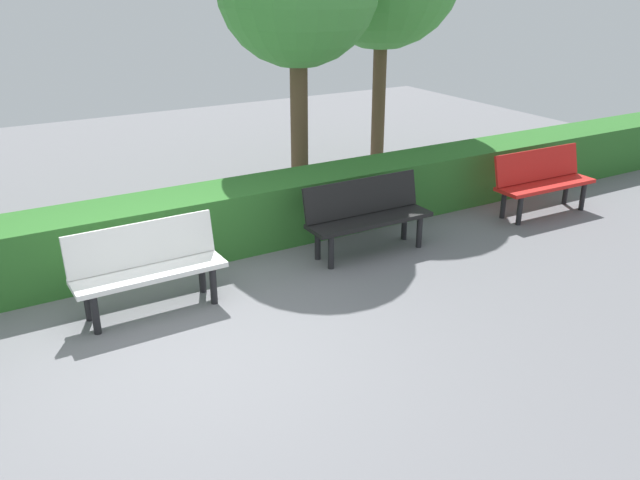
# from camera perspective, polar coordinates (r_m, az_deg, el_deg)

# --- Properties ---
(ground_plane) EXTENTS (20.98, 20.98, 0.00)m
(ground_plane) POSITION_cam_1_polar(r_m,az_deg,el_deg) (6.09, -11.32, -9.15)
(ground_plane) COLOR slate
(bench_red) EXTENTS (1.50, 0.51, 0.86)m
(bench_red) POSITION_cam_1_polar(r_m,az_deg,el_deg) (9.57, 18.48, 4.99)
(bench_red) COLOR red
(bench_red) RESTS_ON ground_plane
(bench_black) EXTENTS (1.54, 0.48, 0.86)m
(bench_black) POSITION_cam_1_polar(r_m,az_deg,el_deg) (7.80, 4.01, 2.33)
(bench_black) COLOR black
(bench_black) RESTS_ON ground_plane
(bench_white) EXTENTS (1.46, 0.48, 0.86)m
(bench_white) POSITION_cam_1_polar(r_m,az_deg,el_deg) (6.65, -14.61, -2.01)
(bench_white) COLOR white
(bench_white) RESTS_ON ground_plane
(hedge_row) EXTENTS (16.98, 0.77, 0.75)m
(hedge_row) POSITION_cam_1_polar(r_m,az_deg,el_deg) (7.97, -8.06, 1.80)
(hedge_row) COLOR #2D6B28
(hedge_row) RESTS_ON ground_plane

